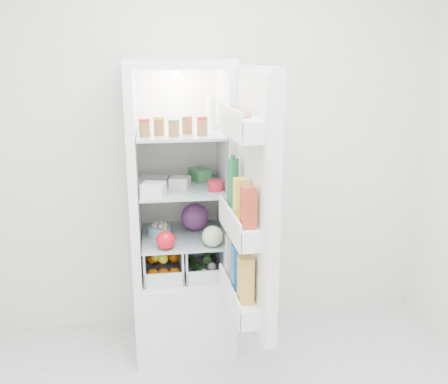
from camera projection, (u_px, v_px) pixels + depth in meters
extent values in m
cube|color=white|center=(208.00, 137.00, 3.26)|extent=(3.00, 0.02, 2.60)
cube|color=white|center=(184.00, 306.00, 3.24)|extent=(0.60, 0.60, 0.50)
cube|color=white|center=(178.00, 64.00, 2.83)|extent=(0.60, 0.60, 0.05)
cube|color=white|center=(178.00, 165.00, 3.26)|extent=(0.60, 0.05, 1.25)
cube|color=white|center=(134.00, 176.00, 2.96)|extent=(0.05, 0.60, 1.25)
cube|color=white|center=(226.00, 173.00, 3.04)|extent=(0.05, 0.60, 1.25)
cube|color=white|center=(178.00, 166.00, 3.24)|extent=(0.50, 0.01, 1.25)
sphere|color=white|center=(176.00, 74.00, 3.05)|extent=(0.05, 0.05, 0.05)
cube|color=#9FB6BA|center=(182.00, 236.00, 3.08)|extent=(0.49, 0.53, 0.01)
cube|color=#9FB6BA|center=(181.00, 188.00, 3.00)|extent=(0.49, 0.53, 0.02)
cube|color=#9FB6BA|center=(180.00, 133.00, 2.91)|extent=(0.49, 0.53, 0.02)
cylinder|color=#B21919|center=(144.00, 129.00, 2.74)|extent=(0.06, 0.06, 0.08)
cylinder|color=gold|center=(159.00, 127.00, 2.80)|extent=(0.06, 0.06, 0.08)
cylinder|color=#267226|center=(174.00, 129.00, 2.73)|extent=(0.06, 0.06, 0.08)
cylinder|color=brown|center=(187.00, 126.00, 2.84)|extent=(0.06, 0.06, 0.08)
cylinder|color=#B21919|center=(202.00, 128.00, 2.78)|extent=(0.06, 0.06, 0.08)
cylinder|color=white|center=(211.00, 113.00, 3.01)|extent=(0.07, 0.07, 0.19)
cube|color=silver|center=(154.00, 190.00, 2.78)|extent=(0.15, 0.15, 0.08)
cube|color=silver|center=(180.00, 182.00, 2.97)|extent=(0.14, 0.14, 0.06)
cylinder|color=red|center=(216.00, 185.00, 2.90)|extent=(0.12, 0.12, 0.06)
cube|color=silver|center=(154.00, 181.00, 3.04)|extent=(0.20, 0.17, 0.04)
cube|color=#418F51|center=(200.00, 175.00, 3.13)|extent=(0.14, 0.16, 0.08)
sphere|color=#581E50|center=(195.00, 217.00, 3.15)|extent=(0.17, 0.17, 0.17)
sphere|color=red|center=(166.00, 240.00, 2.85)|extent=(0.11, 0.11, 0.11)
cylinder|color=#8DBCD3|center=(160.00, 231.00, 3.05)|extent=(0.16, 0.16, 0.06)
sphere|color=#B7D5A0|center=(213.00, 236.00, 2.89)|extent=(0.12, 0.12, 0.12)
sphere|color=orange|center=(153.00, 274.00, 2.99)|extent=(0.07, 0.07, 0.07)
sphere|color=orange|center=(164.00, 274.00, 3.00)|extent=(0.07, 0.07, 0.07)
sphere|color=orange|center=(175.00, 273.00, 3.01)|extent=(0.07, 0.07, 0.07)
sphere|color=orange|center=(152.00, 258.00, 3.09)|extent=(0.07, 0.07, 0.07)
sphere|color=orange|center=(163.00, 258.00, 3.10)|extent=(0.07, 0.07, 0.07)
sphere|color=orange|center=(173.00, 257.00, 3.11)|extent=(0.07, 0.07, 0.07)
sphere|color=orange|center=(158.00, 258.00, 3.23)|extent=(0.07, 0.07, 0.07)
sphere|color=yellow|center=(156.00, 256.00, 3.03)|extent=(0.06, 0.06, 0.06)
sphere|color=yellow|center=(167.00, 249.00, 3.14)|extent=(0.06, 0.06, 0.06)
sphere|color=yellow|center=(163.00, 259.00, 3.00)|extent=(0.06, 0.06, 0.06)
cylinder|color=#1B4B19|center=(196.00, 265.00, 3.15)|extent=(0.09, 0.21, 0.05)
cylinder|color=#1B4B19|center=(208.00, 254.00, 3.19)|extent=(0.08, 0.21, 0.05)
sphere|color=white|center=(204.00, 273.00, 3.04)|extent=(0.05, 0.05, 0.05)
sphere|color=white|center=(212.00, 267.00, 3.06)|extent=(0.05, 0.05, 0.05)
cube|color=white|center=(257.00, 200.00, 2.48)|extent=(0.09, 0.60, 1.30)
cube|color=white|center=(250.00, 201.00, 2.47)|extent=(0.04, 0.56, 1.26)
cube|color=white|center=(241.00, 126.00, 2.36)|extent=(0.14, 0.51, 0.10)
cube|color=white|center=(240.00, 225.00, 2.50)|extent=(0.14, 0.51, 0.10)
cube|color=white|center=(240.00, 298.00, 2.60)|extent=(0.14, 0.51, 0.10)
sphere|color=#A7644B|center=(246.00, 116.00, 2.23)|extent=(0.05, 0.05, 0.05)
sphere|color=#A7644B|center=(242.00, 114.00, 2.31)|extent=(0.05, 0.05, 0.05)
sphere|color=#A7644B|center=(238.00, 112.00, 2.38)|extent=(0.05, 0.05, 0.05)
sphere|color=#A7644B|center=(235.00, 110.00, 2.46)|extent=(0.05, 0.05, 0.05)
sphere|color=#A7644B|center=(231.00, 109.00, 2.53)|extent=(0.05, 0.05, 0.05)
cylinder|color=#1A5E33|center=(233.00, 183.00, 2.59)|extent=(0.06, 0.06, 0.26)
cube|color=yellow|center=(241.00, 198.00, 2.43)|extent=(0.07, 0.07, 0.20)
cube|color=red|center=(248.00, 207.00, 2.29)|extent=(0.07, 0.07, 0.20)
cube|color=silver|center=(233.00, 256.00, 2.70)|extent=(0.07, 0.07, 0.24)
cube|color=#2779C5|center=(239.00, 268.00, 2.56)|extent=(0.07, 0.07, 0.24)
cube|color=gold|center=(246.00, 280.00, 2.42)|extent=(0.07, 0.07, 0.24)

